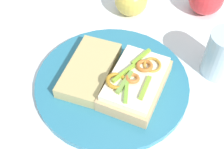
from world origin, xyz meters
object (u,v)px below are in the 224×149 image
at_px(drinking_glass, 223,54).
at_px(bread_slice_side, 90,70).
at_px(sandwich, 135,82).
at_px(plate, 112,83).
at_px(apple_3, 131,0).

bearing_deg(drinking_glass, bread_slice_side, -21.12).
relative_size(sandwich, drinking_glass, 1.83).
relative_size(plate, sandwich, 1.69).
bearing_deg(apple_3, sandwich, 64.51).
xyz_separation_m(bread_slice_side, apple_3, (-0.17, -0.15, 0.01)).
xyz_separation_m(sandwich, apple_3, (-0.11, -0.22, 0.01)).
bearing_deg(sandwich, bread_slice_side, -90.07).
xyz_separation_m(plate, apple_3, (-0.14, -0.19, 0.03)).
bearing_deg(apple_3, bread_slice_side, 41.27).
relative_size(plate, bread_slice_side, 1.95).
bearing_deg(plate, bread_slice_side, -49.00).
bearing_deg(plate, apple_3, -126.55).
bearing_deg(drinking_glass, sandwich, -6.79).
relative_size(plate, drinking_glass, 3.09).
bearing_deg(drinking_glass, plate, -15.23).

